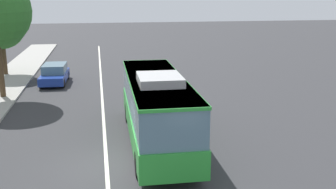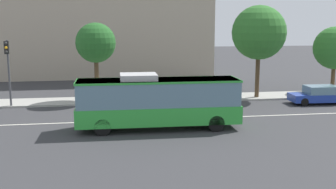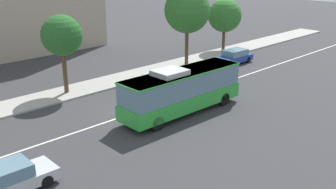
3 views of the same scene
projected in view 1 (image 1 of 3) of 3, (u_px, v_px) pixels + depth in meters
ground_plane at (107, 167)px, 16.01m from camera, size 160.00×160.00×0.00m
lane_centre_line at (107, 167)px, 16.01m from camera, size 76.00×0.16×0.01m
transit_bus at (156, 106)px, 18.12m from camera, size 10.04×2.67×3.46m
sedan_blue at (55, 74)px, 30.67m from camera, size 4.57×1.99×1.46m
street_tree_kerbside_left at (1, 26)px, 32.63m from camera, size 3.90×3.90×6.16m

